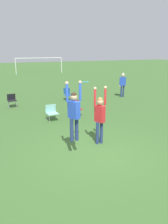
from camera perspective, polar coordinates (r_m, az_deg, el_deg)
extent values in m
plane|color=#3D662D|center=(7.70, 2.25, -10.67)|extent=(120.00, 120.00, 0.00)
cylinder|color=navy|center=(7.23, -3.24, -4.69)|extent=(0.12, 0.12, 0.80)
cylinder|color=navy|center=(7.29, -1.93, -4.48)|extent=(0.12, 0.12, 0.80)
cube|color=blue|center=(7.05, -2.65, 0.61)|extent=(0.33, 0.45, 0.56)
sphere|color=tan|center=(6.95, -2.69, 3.93)|extent=(0.22, 0.22, 0.22)
sphere|color=black|center=(6.94, -2.70, 4.41)|extent=(0.18, 0.18, 0.18)
cylinder|color=blue|center=(6.84, -4.45, 5.10)|extent=(0.08, 0.08, 0.60)
sphere|color=tan|center=(6.79, -4.51, 7.58)|extent=(0.10, 0.10, 0.10)
cylinder|color=blue|center=(7.01, -1.01, 5.40)|extent=(0.08, 0.08, 0.60)
sphere|color=tan|center=(6.96, -1.02, 7.83)|extent=(0.10, 0.10, 0.10)
cylinder|color=navy|center=(8.26, 3.53, -5.48)|extent=(0.12, 0.12, 0.87)
cylinder|color=navy|center=(8.34, 4.56, -5.30)|extent=(0.12, 0.12, 0.87)
cube|color=red|center=(8.06, 4.15, -0.46)|extent=(0.32, 0.42, 0.62)
sphere|color=tan|center=(7.95, 4.21, 2.69)|extent=(0.24, 0.24, 0.24)
sphere|color=olive|center=(7.93, 4.22, 3.15)|extent=(0.20, 0.20, 0.20)
cylinder|color=red|center=(7.81, 2.87, 3.82)|extent=(0.08, 0.08, 0.65)
sphere|color=tan|center=(7.75, 2.91, 6.19)|extent=(0.10, 0.10, 0.10)
cylinder|color=red|center=(8.01, 5.57, 4.08)|extent=(0.08, 0.08, 0.65)
sphere|color=tan|center=(7.96, 5.63, 6.38)|extent=(0.10, 0.10, 0.10)
cylinder|color=#2D9EDB|center=(7.35, 0.26, 7.84)|extent=(0.26, 0.25, 0.07)
cylinder|color=gray|center=(14.02, -18.97, 1.75)|extent=(0.02, 0.02, 0.46)
cylinder|color=gray|center=(14.07, -17.24, 1.95)|extent=(0.02, 0.02, 0.46)
cylinder|color=gray|center=(14.44, -19.18, 2.12)|extent=(0.02, 0.02, 0.46)
cylinder|color=gray|center=(14.49, -17.50, 2.31)|extent=(0.02, 0.02, 0.46)
cube|color=black|center=(14.21, -18.29, 2.86)|extent=(0.53, 0.53, 0.04)
cube|color=black|center=(14.40, -18.49, 3.82)|extent=(0.51, 0.13, 0.37)
cylinder|color=gray|center=(11.52, -2.35, -0.53)|extent=(0.02, 0.02, 0.38)
cylinder|color=gray|center=(11.67, -0.52, -0.29)|extent=(0.02, 0.02, 0.38)
cylinder|color=gray|center=(11.88, -3.12, -0.03)|extent=(0.02, 0.02, 0.38)
cylinder|color=gray|center=(12.03, -1.33, 0.20)|extent=(0.02, 0.02, 0.38)
cube|color=#B21E23|center=(11.73, -1.84, 0.66)|extent=(0.67, 0.67, 0.04)
cube|color=#B21E23|center=(11.86, -2.27, 2.03)|extent=(0.46, 0.36, 0.44)
cylinder|color=gray|center=(10.82, -9.06, -1.75)|extent=(0.02, 0.02, 0.41)
cylinder|color=gray|center=(10.95, -6.77, -1.45)|extent=(0.02, 0.02, 0.41)
cylinder|color=gray|center=(11.24, -9.73, -1.11)|extent=(0.02, 0.02, 0.41)
cylinder|color=gray|center=(11.37, -7.51, -0.82)|extent=(0.02, 0.02, 0.41)
cube|color=#8CC6C1|center=(11.04, -8.31, -0.36)|extent=(0.55, 0.55, 0.04)
cube|color=#8CC6C1|center=(11.22, -8.73, 1.00)|extent=(0.54, 0.11, 0.38)
cylinder|color=gray|center=(15.26, -4.64, 3.57)|extent=(0.02, 0.02, 0.41)
cylinder|color=gray|center=(15.39, -3.30, 3.71)|extent=(0.02, 0.02, 0.41)
cylinder|color=gray|center=(15.61, -5.14, 3.84)|extent=(0.02, 0.02, 0.41)
cylinder|color=gray|center=(15.74, -3.83, 3.97)|extent=(0.02, 0.02, 0.41)
cube|color=#235193|center=(15.46, -4.24, 4.46)|extent=(0.63, 0.63, 0.04)
cube|color=#235193|center=(15.60, -4.54, 5.49)|extent=(0.44, 0.35, 0.46)
cylinder|color=navy|center=(16.85, 9.69, 5.38)|extent=(0.12, 0.12, 0.88)
cylinder|color=navy|center=(16.96, 10.24, 5.42)|extent=(0.12, 0.12, 0.88)
cube|color=blue|center=(16.79, 10.09, 7.91)|extent=(0.46, 0.45, 0.62)
sphere|color=beige|center=(16.73, 10.16, 9.47)|extent=(0.24, 0.24, 0.24)
sphere|color=#B7B2AD|center=(16.73, 10.18, 9.69)|extent=(0.20, 0.20, 0.20)
cylinder|color=blue|center=(16.65, 9.39, 7.82)|extent=(0.08, 0.08, 0.66)
sphere|color=beige|center=(16.70, 9.34, 6.70)|extent=(0.10, 0.10, 0.10)
cylinder|color=blue|center=(16.93, 10.77, 7.88)|extent=(0.08, 0.08, 0.66)
sphere|color=beige|center=(16.98, 10.71, 6.78)|extent=(0.10, 0.10, 0.10)
cylinder|color=white|center=(33.71, -17.42, 11.26)|extent=(0.10, 0.10, 2.30)
cylinder|color=white|center=(35.40, -5.92, 12.07)|extent=(0.10, 0.10, 2.30)
cylinder|color=white|center=(34.33, -11.64, 13.64)|extent=(7.00, 0.10, 0.10)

